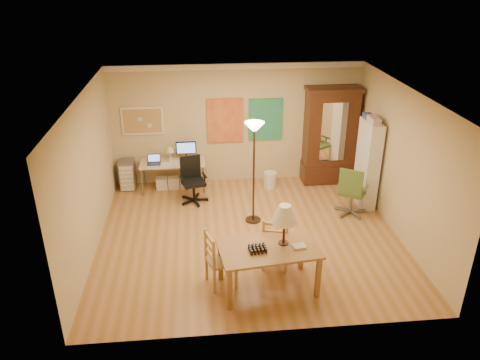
{
  "coord_description": "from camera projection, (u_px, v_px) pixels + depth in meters",
  "views": [
    {
      "loc": [
        -0.89,
        -7.4,
        4.64
      ],
      "look_at": [
        -0.14,
        0.3,
        1.01
      ],
      "focal_mm": 35.0,
      "sensor_mm": 36.0,
      "label": 1
    }
  ],
  "objects": [
    {
      "name": "ladder_chair_back",
      "position": [
        275.0,
        243.0,
        7.68
      ],
      "size": [
        0.51,
        0.5,
        0.94
      ],
      "color": "tan",
      "rests_on": "floor"
    },
    {
      "name": "ladder_chair_left",
      "position": [
        219.0,
        261.0,
        7.23
      ],
      "size": [
        0.53,
        0.54,
        0.94
      ],
      "color": "tan",
      "rests_on": "floor"
    },
    {
      "name": "crown_molding",
      "position": [
        236.0,
        66.0,
        9.82
      ],
      "size": [
        5.5,
        0.08,
        0.12
      ],
      "primitive_type": "cube",
      "color": "white",
      "rests_on": "floor"
    },
    {
      "name": "art_panel_left",
      "position": [
        225.0,
        121.0,
        10.31
      ],
      "size": [
        0.8,
        0.04,
        1.0
      ],
      "primitive_type": "cube",
      "color": "gold",
      "rests_on": "floor"
    },
    {
      "name": "office_chair_black",
      "position": [
        193.0,
        190.0,
        9.86
      ],
      "size": [
        0.6,
        0.6,
        0.98
      ],
      "color": "black",
      "rests_on": "floor"
    },
    {
      "name": "drawer_cart",
      "position": [
        128.0,
        175.0,
        10.39
      ],
      "size": [
        0.33,
        0.4,
        0.66
      ],
      "color": "slate",
      "rests_on": "floor"
    },
    {
      "name": "dining_table",
      "position": [
        274.0,
        238.0,
        7.0
      ],
      "size": [
        1.58,
        1.06,
        1.4
      ],
      "color": "olive",
      "rests_on": "floor"
    },
    {
      "name": "torchiere_lamp",
      "position": [
        254.0,
        143.0,
        8.54
      ],
      "size": [
        0.37,
        0.37,
        2.02
      ],
      "color": "#392217",
      "rests_on": "floor"
    },
    {
      "name": "art_panel_right",
      "position": [
        266.0,
        119.0,
        10.39
      ],
      "size": [
        0.75,
        0.04,
        0.95
      ],
      "primitive_type": "cube",
      "color": "teal",
      "rests_on": "floor"
    },
    {
      "name": "corkboard",
      "position": [
        142.0,
        121.0,
        10.13
      ],
      "size": [
        0.9,
        0.04,
        0.62
      ],
      "primitive_type": "cube",
      "color": "tan",
      "rests_on": "floor"
    },
    {
      "name": "armoire",
      "position": [
        329.0,
        142.0,
        10.52
      ],
      "size": [
        1.2,
        0.57,
        2.2
      ],
      "color": "#36170E",
      "rests_on": "floor"
    },
    {
      "name": "wastebin",
      "position": [
        270.0,
        180.0,
        10.51
      ],
      "size": [
        0.29,
        0.29,
        0.36
      ],
      "primitive_type": "cylinder",
      "color": "silver",
      "rests_on": "floor"
    },
    {
      "name": "bookshelf",
      "position": [
        367.0,
        164.0,
        9.51
      ],
      "size": [
        0.27,
        0.72,
        1.8
      ],
      "color": "white",
      "rests_on": "floor"
    },
    {
      "name": "floor",
      "position": [
        249.0,
        235.0,
        8.72
      ],
      "size": [
        5.5,
        5.5,
        0.0
      ],
      "primitive_type": "plane",
      "color": "#9D6C37",
      "rests_on": "ground"
    },
    {
      "name": "office_chair_green",
      "position": [
        351.0,
        202.0,
        9.35
      ],
      "size": [
        0.65,
        0.65,
        1.04
      ],
      "color": "slate",
      "rests_on": "floor"
    },
    {
      "name": "computer_desk",
      "position": [
        174.0,
        172.0,
        10.37
      ],
      "size": [
        1.41,
        0.62,
        1.07
      ],
      "color": "#C9B593",
      "rests_on": "floor"
    }
  ]
}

